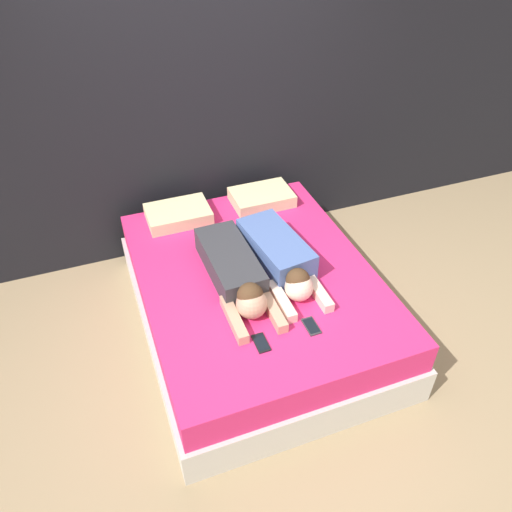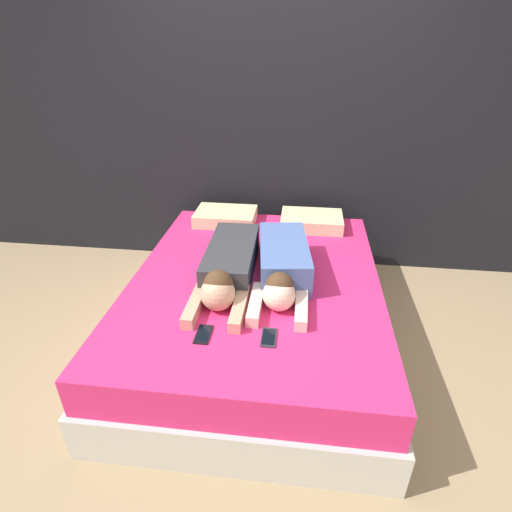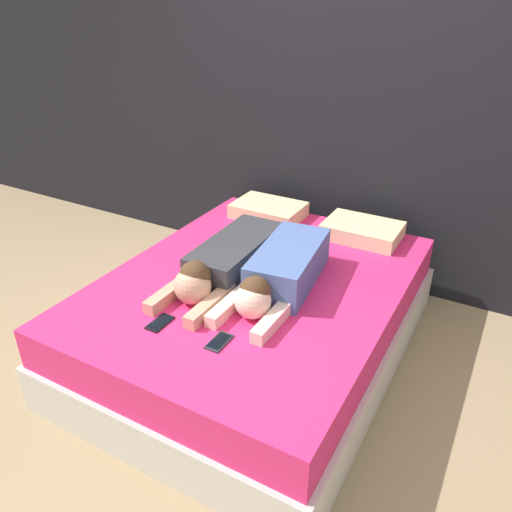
{
  "view_description": "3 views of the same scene",
  "coord_description": "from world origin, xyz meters",
  "views": [
    {
      "loc": [
        -0.95,
        -2.54,
        2.9
      ],
      "look_at": [
        0.0,
        0.0,
        0.68
      ],
      "focal_mm": 35.0,
      "sensor_mm": 36.0,
      "label": 1
    },
    {
      "loc": [
        0.28,
        -2.26,
        1.93
      ],
      "look_at": [
        0.0,
        0.0,
        0.68
      ],
      "focal_mm": 28.0,
      "sensor_mm": 36.0,
      "label": 2
    },
    {
      "loc": [
        1.25,
        -2.22,
        2.04
      ],
      "look_at": [
        0.0,
        0.0,
        0.68
      ],
      "focal_mm": 35.0,
      "sensor_mm": 36.0,
      "label": 3
    }
  ],
  "objects": [
    {
      "name": "person_right",
      "position": [
        0.18,
        -0.03,
        0.63
      ],
      "size": [
        0.39,
        0.98,
        0.22
      ],
      "color": "#4C66A5",
      "rests_on": "bed"
    },
    {
      "name": "pillow_head_right",
      "position": [
        0.37,
        0.84,
        0.58
      ],
      "size": [
        0.51,
        0.36,
        0.11
      ],
      "color": "beige",
      "rests_on": "bed"
    },
    {
      "name": "bed",
      "position": [
        0.0,
        0.0,
        0.26
      ],
      "size": [
        1.69,
        2.16,
        0.53
      ],
      "color": "beige",
      "rests_on": "ground_plane"
    },
    {
      "name": "ground_plane",
      "position": [
        0.0,
        0.0,
        0.0
      ],
      "size": [
        12.0,
        12.0,
        0.0
      ],
      "primitive_type": "plane",
      "color": "#9E8460"
    },
    {
      "name": "cell_phone_left",
      "position": [
        -0.21,
        -0.64,
        0.53
      ],
      "size": [
        0.08,
        0.15,
        0.01
      ],
      "color": "black",
      "rests_on": "bed"
    },
    {
      "name": "wall_back",
      "position": [
        0.0,
        1.23,
        1.3
      ],
      "size": [
        12.0,
        0.06,
        2.6
      ],
      "color": "black",
      "rests_on": "ground_plane"
    },
    {
      "name": "person_left",
      "position": [
        -0.17,
        -0.07,
        0.62
      ],
      "size": [
        0.33,
        1.04,
        0.24
      ],
      "color": "#333338",
      "rests_on": "bed"
    },
    {
      "name": "cell_phone_right",
      "position": [
        0.14,
        -0.62,
        0.53
      ],
      "size": [
        0.08,
        0.15,
        0.01
      ],
      "color": "#2D2D33",
      "rests_on": "bed"
    },
    {
      "name": "pillow_head_left",
      "position": [
        -0.37,
        0.84,
        0.58
      ],
      "size": [
        0.51,
        0.36,
        0.11
      ],
      "color": "beige",
      "rests_on": "bed"
    }
  ]
}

